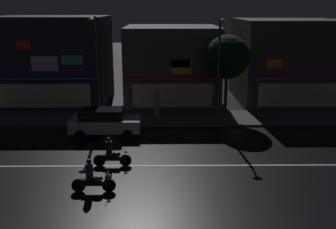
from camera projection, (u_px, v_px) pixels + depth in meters
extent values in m
plane|color=black|center=(177.00, 166.00, 19.45)|extent=(140.00, 140.00, 0.00)
cube|color=beige|center=(177.00, 166.00, 19.44)|extent=(30.66, 0.16, 0.01)
cube|color=#424447|center=(173.00, 118.00, 27.50)|extent=(32.28, 3.78, 0.14)
cube|color=#56514C|center=(172.00, 64.00, 32.23)|extent=(7.45, 7.63, 6.19)
cube|color=red|center=(173.00, 78.00, 28.57)|extent=(7.08, 0.24, 0.12)
cube|color=red|center=(181.00, 63.00, 28.34)|extent=(1.40, 0.08, 0.62)
cube|color=yellow|center=(182.00, 67.00, 28.41)|extent=(1.49, 0.08, 1.07)
cube|color=beige|center=(173.00, 96.00, 28.98)|extent=(5.96, 0.06, 1.80)
cube|color=#2D333D|center=(54.00, 60.00, 31.72)|extent=(8.83, 7.01, 6.99)
cube|color=#268CF2|center=(41.00, 79.00, 28.47)|extent=(8.39, 0.24, 0.12)
cube|color=white|center=(45.00, 64.00, 28.23)|extent=(1.92, 0.08, 1.09)
cube|color=red|center=(23.00, 45.00, 27.86)|extent=(1.07, 0.08, 0.64)
cube|color=#33E572|center=(72.00, 60.00, 28.19)|extent=(1.55, 0.08, 0.71)
cube|color=beige|center=(43.00, 96.00, 28.87)|extent=(7.07, 0.06, 1.80)
cube|color=#4C443A|center=(287.00, 60.00, 32.62)|extent=(8.20, 8.36, 6.73)
cube|color=#D83FD8|center=(304.00, 78.00, 28.68)|extent=(7.79, 0.24, 0.12)
cube|color=orange|center=(274.00, 64.00, 28.43)|extent=(1.22, 0.08, 0.72)
cube|color=beige|center=(302.00, 95.00, 29.09)|extent=(6.56, 0.06, 1.80)
cylinder|color=#47494C|center=(97.00, 68.00, 26.81)|extent=(0.16, 0.16, 6.96)
cube|color=#47494C|center=(93.00, 18.00, 25.23)|extent=(0.10, 1.40, 0.10)
ellipsoid|color=#F9E099|center=(91.00, 19.00, 24.58)|extent=(0.44, 0.32, 0.20)
cylinder|color=#47494C|center=(218.00, 70.00, 26.04)|extent=(0.16, 0.16, 6.92)
cube|color=#47494C|center=(222.00, 19.00, 24.47)|extent=(0.10, 1.40, 0.10)
ellipsoid|color=#F9E099|center=(223.00, 21.00, 23.81)|extent=(0.44, 0.32, 0.20)
cylinder|color=gray|center=(157.00, 105.00, 27.49)|extent=(0.37, 0.37, 1.65)
sphere|color=tan|center=(157.00, 92.00, 27.24)|extent=(0.22, 0.22, 0.22)
cylinder|color=#473323|center=(226.00, 95.00, 27.88)|extent=(0.24, 0.24, 2.92)
sphere|color=black|center=(227.00, 57.00, 27.16)|extent=(3.12, 3.12, 3.12)
cube|color=silver|center=(106.00, 124.00, 23.94)|extent=(4.30, 1.78, 0.76)
cube|color=black|center=(102.00, 114.00, 23.75)|extent=(2.58, 1.57, 0.60)
cube|color=#F9F2CC|center=(140.00, 120.00, 24.52)|extent=(0.08, 0.20, 0.12)
cube|color=#F9F2CC|center=(139.00, 126.00, 23.35)|extent=(0.08, 0.20, 0.12)
cylinder|color=black|center=(130.00, 126.00, 24.91)|extent=(0.62, 0.20, 0.62)
cylinder|color=black|center=(127.00, 135.00, 23.20)|extent=(0.62, 0.20, 0.62)
cylinder|color=black|center=(86.00, 126.00, 24.88)|extent=(0.62, 0.20, 0.62)
cylinder|color=black|center=(80.00, 135.00, 23.17)|extent=(0.62, 0.20, 0.62)
cylinder|color=black|center=(109.00, 185.00, 16.63)|extent=(0.60, 0.08, 0.60)
cylinder|color=black|center=(79.00, 186.00, 16.61)|extent=(0.60, 0.10, 0.60)
cube|color=black|center=(94.00, 183.00, 16.59)|extent=(1.30, 0.14, 0.20)
ellipsoid|color=#268C3F|center=(98.00, 179.00, 16.54)|extent=(0.44, 0.26, 0.24)
cube|color=black|center=(89.00, 180.00, 16.55)|extent=(0.56, 0.22, 0.10)
cylinder|color=slate|center=(107.00, 174.00, 16.48)|extent=(0.03, 0.60, 0.03)
sphere|color=white|center=(109.00, 176.00, 16.51)|extent=(0.14, 0.14, 0.14)
cylinder|color=#334766|center=(89.00, 171.00, 16.44)|extent=(0.32, 0.32, 0.70)
sphere|color=#333338|center=(89.00, 161.00, 16.32)|extent=(0.22, 0.22, 0.22)
cylinder|color=black|center=(126.00, 160.00, 19.33)|extent=(0.60, 0.08, 0.60)
cylinder|color=black|center=(99.00, 161.00, 19.32)|extent=(0.60, 0.10, 0.60)
cube|color=black|center=(112.00, 159.00, 19.30)|extent=(1.30, 0.14, 0.20)
ellipsoid|color=black|center=(116.00, 154.00, 19.24)|extent=(0.44, 0.26, 0.24)
cube|color=black|center=(108.00, 156.00, 19.26)|extent=(0.56, 0.22, 0.10)
cylinder|color=slate|center=(124.00, 150.00, 19.19)|extent=(0.03, 0.60, 0.03)
sphere|color=white|center=(126.00, 152.00, 19.21)|extent=(0.14, 0.14, 0.14)
cylinder|color=#232328|center=(109.00, 148.00, 19.15)|extent=(0.32, 0.32, 0.70)
sphere|color=#333338|center=(109.00, 139.00, 19.03)|extent=(0.22, 0.22, 0.22)
cone|color=orange|center=(128.00, 127.00, 24.79)|extent=(0.36, 0.36, 0.55)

